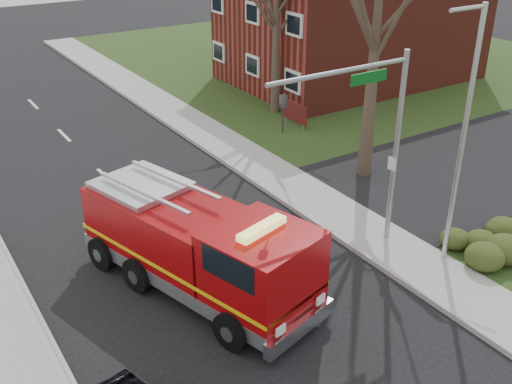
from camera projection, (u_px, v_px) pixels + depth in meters
ground at (256, 328)px, 17.01m from camera, size 120.00×120.00×0.00m
sidewalk_right at (411, 260)px, 20.00m from camera, size 2.40×80.00×0.15m
brick_building at (352, 23)px, 38.13m from camera, size 15.40×10.40×7.25m
health_center_sign at (294, 112)px, 31.11m from camera, size 0.12×2.00×1.40m
hedge_corner at (493, 237)px, 20.38m from camera, size 2.80×2.00×0.90m
bare_tree_near at (379, 0)px, 22.82m from camera, size 6.00×6.00×12.00m
traffic_signal_mast at (370, 122)px, 18.57m from camera, size 5.29×0.18×6.80m
streetlight_pole at (463, 134)px, 18.08m from camera, size 1.48×0.16×8.40m
fire_engine at (199, 249)px, 18.07m from camera, size 4.78×8.41×3.21m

